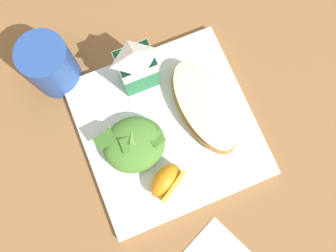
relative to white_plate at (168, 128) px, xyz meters
The scene contains 7 objects.
ground 0.01m from the white_plate, ahead, with size 3.00×3.00×0.00m, color olive.
white_plate is the anchor object (origin of this frame).
cheesy_pizza_bread 0.07m from the white_plate, ahead, with size 0.10×0.18×0.04m.
green_salad_pile 0.07m from the white_plate, behind, with size 0.11×0.09×0.04m.
milk_carton 0.12m from the white_plate, 97.67° to the left, with size 0.06×0.04×0.11m.
orange_wedge_front 0.09m from the white_plate, 114.11° to the right, with size 0.07×0.06×0.04m.
drinking_blue_cup 0.22m from the white_plate, 131.25° to the left, with size 0.08×0.08×0.10m, color #284CA3.
Camera 1 is at (-0.05, -0.12, 0.60)m, focal length 38.64 mm.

